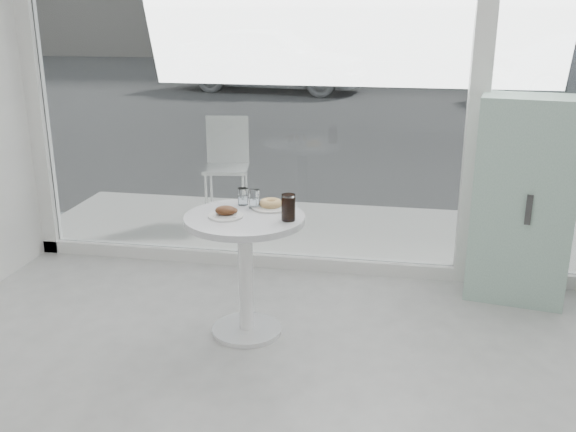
% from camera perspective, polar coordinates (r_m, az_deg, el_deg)
% --- Properties ---
extents(room_shell, '(6.00, 6.00, 6.00)m').
position_cam_1_polar(room_shell, '(1.13, -11.17, 15.62)').
color(room_shell, white).
rests_on(room_shell, ground).
extents(storefront, '(5.00, 0.14, 3.00)m').
position_cam_1_polar(storefront, '(4.63, 6.46, 15.01)').
color(storefront, white).
rests_on(storefront, ground).
extents(main_table, '(0.72, 0.72, 0.77)m').
position_cam_1_polar(main_table, '(3.89, -3.83, -3.05)').
color(main_table, white).
rests_on(main_table, ground).
extents(patio_deck, '(5.60, 1.60, 0.05)m').
position_cam_1_polar(patio_deck, '(5.76, 5.72, -1.55)').
color(patio_deck, silver).
rests_on(patio_deck, ground).
extents(street, '(40.00, 24.00, 0.00)m').
position_cam_1_polar(street, '(17.73, 9.17, 11.50)').
color(street, '#3E3E3E').
rests_on(street, ground).
extents(mint_cabinet, '(0.71, 0.54, 1.40)m').
position_cam_1_polar(mint_cabinet, '(4.64, 20.16, 1.35)').
color(mint_cabinet, '#83A898').
rests_on(mint_cabinet, ground).
extents(patio_chair, '(0.46, 0.46, 0.93)m').
position_cam_1_polar(patio_chair, '(6.09, -5.45, 4.98)').
color(patio_chair, white).
rests_on(patio_chair, patio_deck).
extents(car_white, '(4.85, 2.53, 1.58)m').
position_cam_1_polar(car_white, '(16.01, -1.50, 13.88)').
color(car_white, silver).
rests_on(car_white, street).
extents(plate_fritter, '(0.21, 0.21, 0.07)m').
position_cam_1_polar(plate_fritter, '(3.80, -5.49, 0.30)').
color(plate_fritter, silver).
rests_on(plate_fritter, main_table).
extents(plate_donut, '(0.24, 0.24, 0.06)m').
position_cam_1_polar(plate_donut, '(3.95, -1.54, 0.99)').
color(plate_donut, silver).
rests_on(plate_donut, main_table).
extents(water_tumbler_a, '(0.07, 0.07, 0.11)m').
position_cam_1_polar(water_tumbler_a, '(4.02, -4.02, 1.66)').
color(water_tumbler_a, white).
rests_on(water_tumbler_a, main_table).
extents(water_tumbler_b, '(0.07, 0.07, 0.11)m').
position_cam_1_polar(water_tumbler_b, '(3.95, -3.02, 1.44)').
color(water_tumbler_b, white).
rests_on(water_tumbler_b, main_table).
extents(cola_glass, '(0.08, 0.08, 0.16)m').
position_cam_1_polar(cola_glass, '(3.70, 0.03, 0.73)').
color(cola_glass, white).
rests_on(cola_glass, main_table).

